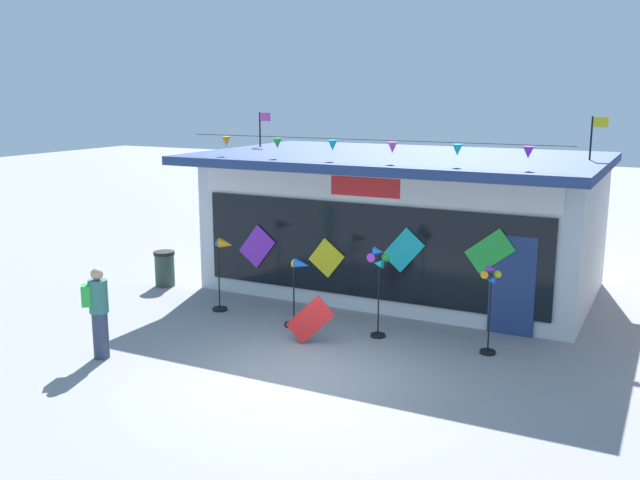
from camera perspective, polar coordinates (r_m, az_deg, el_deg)
name	(u,v)px	position (r m, az deg, el deg)	size (l,w,h in m)	color
ground_plane	(300,377)	(12.35, -1.59, -10.84)	(80.00, 80.00, 0.00)	gray
kite_shop_building	(405,220)	(17.56, 6.76, 1.61)	(9.18, 5.93, 4.24)	silver
wind_spinner_far_left	(224,261)	(15.68, -7.66, -1.68)	(0.60, 0.32, 1.63)	black
wind_spinner_left	(298,289)	(14.60, -1.75, -3.92)	(0.59, 0.40, 1.42)	black
wind_spinner_center_left	(378,273)	(13.89, 4.67, -2.67)	(0.41, 0.29, 1.82)	black
wind_spinner_center_right	(490,298)	(13.37, 13.38, -4.50)	(0.34, 0.29, 1.69)	black
person_near_camera	(98,311)	(13.49, -17.26, -5.41)	(0.47, 0.45, 1.68)	#333D56
trash_bin	(165,268)	(18.18, -12.27, -2.23)	(0.52, 0.52, 0.88)	#2D4238
display_kite_on_ground	(310,320)	(13.67, -0.80, -6.38)	(0.50, 0.03, 0.90)	red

